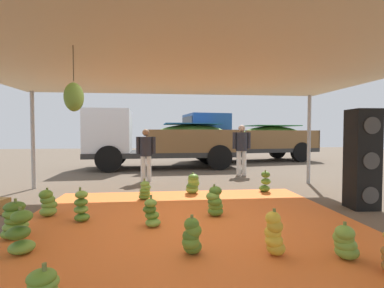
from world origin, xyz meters
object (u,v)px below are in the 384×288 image
cargo_truck_main (159,139)px  worker_0 (146,151)px  speaker_stack (362,159)px  banana_bunch_10 (215,202)px  banana_bunch_14 (21,234)px  banana_bunch_7 (15,221)px  banana_bunch_11 (274,234)px  banana_bunch_4 (345,243)px  banana_bunch_5 (151,213)px  banana_bunch_1 (48,203)px  banana_bunch_2 (265,182)px  banana_bunch_0 (192,237)px  worker_1 (242,146)px  cargo_truck_far (246,138)px  banana_bunch_12 (145,191)px  banana_bunch_13 (81,207)px  banana_bunch_3 (193,184)px

cargo_truck_main → worker_0: size_ratio=4.00×
speaker_stack → banana_bunch_10: bearing=-175.5°
cargo_truck_main → worker_0: 3.36m
banana_bunch_14 → worker_0: worker_0 is taller
banana_bunch_7 → banana_bunch_11: size_ratio=0.98×
speaker_stack → banana_bunch_4: bearing=-130.5°
banana_bunch_5 → banana_bunch_10: size_ratio=0.87×
banana_bunch_1 → worker_0: (1.51, 3.39, 0.70)m
banana_bunch_4 → banana_bunch_10: (-1.19, 1.80, 0.06)m
banana_bunch_7 → banana_bunch_14: size_ratio=0.96×
banana_bunch_2 → banana_bunch_1: bearing=-161.0°
banana_bunch_0 → worker_1: 6.67m
banana_bunch_1 → cargo_truck_far: (6.32, 9.05, 0.99)m
banana_bunch_5 → worker_0: bearing=94.4°
banana_bunch_2 → banana_bunch_7: (-4.58, -2.60, 0.00)m
banana_bunch_4 → banana_bunch_12: banana_bunch_12 is taller
banana_bunch_5 → banana_bunch_12: size_ratio=1.06×
cargo_truck_far → worker_1: (-1.58, -4.71, -0.20)m
banana_bunch_4 → banana_bunch_14: banana_bunch_14 is taller
banana_bunch_12 → cargo_truck_main: bearing=87.6°
banana_bunch_12 → cargo_truck_far: 9.35m
banana_bunch_11 → cargo_truck_main: size_ratio=0.09×
worker_0 → cargo_truck_main: bearing=84.0°
banana_bunch_2 → banana_bunch_13: size_ratio=0.96×
banana_bunch_3 → cargo_truck_main: bearing=99.6°
banana_bunch_12 → worker_0: worker_0 is taller
banana_bunch_10 → cargo_truck_main: size_ratio=0.09×
banana_bunch_10 → cargo_truck_main: 7.20m
banana_bunch_2 → banana_bunch_14: size_ratio=0.95×
banana_bunch_3 → banana_bunch_11: size_ratio=0.91×
banana_bunch_13 → banana_bunch_2: bearing=26.8°
banana_bunch_7 → banana_bunch_11: (3.37, -0.92, 0.01)m
banana_bunch_1 → worker_1: (4.74, 4.35, 0.79)m
banana_bunch_1 → speaker_stack: bearing=-1.0°
banana_bunch_1 → worker_0: 3.78m
banana_bunch_2 → banana_bunch_3: bearing=-179.8°
banana_bunch_4 → cargo_truck_far: size_ratio=0.06×
banana_bunch_11 → worker_1: bearing=77.4°
banana_bunch_12 → worker_0: 2.47m
banana_bunch_5 → cargo_truck_main: bearing=89.8°
worker_0 → worker_1: 3.37m
banana_bunch_12 → banana_bunch_0: bearing=-75.7°
banana_bunch_4 → banana_bunch_10: 2.16m
banana_bunch_3 → cargo_truck_main: size_ratio=0.08×
banana_bunch_4 → speaker_stack: (1.74, 2.03, 0.77)m
banana_bunch_3 → cargo_truck_main: cargo_truck_main is taller
cargo_truck_main → worker_1: (2.88, -2.37, -0.20)m
banana_bunch_5 → banana_bunch_10: bearing=21.5°
banana_bunch_7 → speaker_stack: size_ratio=0.28×
banana_bunch_4 → cargo_truck_far: bearing=78.9°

